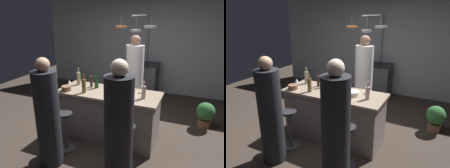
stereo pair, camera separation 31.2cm
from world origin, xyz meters
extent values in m
plane|color=#382D26|center=(0.00, 0.00, 0.00)|extent=(9.00, 9.00, 0.00)
cube|color=#9EA3A8|center=(0.00, 2.85, 1.30)|extent=(6.40, 0.16, 2.60)
cube|color=slate|center=(0.00, 0.00, 0.43)|extent=(1.72, 0.66, 0.86)
cube|color=gray|center=(0.00, 0.00, 0.88)|extent=(1.80, 0.72, 0.04)
cube|color=#47474C|center=(0.00, 2.45, 0.43)|extent=(0.76, 0.60, 0.86)
cube|color=black|center=(0.00, 2.45, 0.88)|extent=(0.80, 0.64, 0.03)
cylinder|color=white|center=(0.15, 1.06, 0.79)|extent=(0.38, 0.38, 1.58)
sphere|color=#8C664C|center=(0.15, 1.06, 1.68)|extent=(0.22, 0.22, 0.22)
cylinder|color=#4C4C51|center=(0.55, -0.62, 0.01)|extent=(0.28, 0.28, 0.02)
cylinder|color=#4C4C51|center=(0.55, -0.62, 0.33)|extent=(0.06, 0.06, 0.62)
cylinder|color=black|center=(0.55, -0.62, 0.66)|extent=(0.26, 0.26, 0.04)
cylinder|color=black|center=(0.57, -1.01, 0.76)|extent=(0.36, 0.36, 1.53)
sphere|color=beige|center=(0.57, -1.01, 1.62)|extent=(0.21, 0.21, 0.21)
cylinder|color=#4C4C51|center=(-0.52, -0.62, 0.01)|extent=(0.28, 0.28, 0.02)
cylinder|color=#4C4C51|center=(-0.52, -0.62, 0.33)|extent=(0.06, 0.06, 0.62)
cylinder|color=black|center=(-0.52, -0.62, 0.66)|extent=(0.26, 0.26, 0.04)
cylinder|color=black|center=(-0.53, -0.99, 0.73)|extent=(0.35, 0.35, 1.47)
sphere|color=tan|center=(-0.53, -0.99, 1.56)|extent=(0.20, 0.20, 0.20)
cylinder|color=gray|center=(0.00, 2.70, 1.07)|extent=(0.04, 0.04, 2.15)
cylinder|color=gray|center=(0.00, 1.97, 2.15)|extent=(0.04, 1.47, 0.04)
cylinder|color=#B26638|center=(-0.30, 1.39, 1.92)|extent=(0.25, 0.25, 0.04)
cylinder|color=gray|center=(-0.30, 1.38, 2.03)|extent=(0.01, 0.01, 0.23)
cylinder|color=gray|center=(0.05, 1.35, 1.84)|extent=(0.22, 0.22, 0.04)
cylinder|color=gray|center=(0.05, 1.38, 2.00)|extent=(0.01, 0.01, 0.31)
cylinder|color=gray|center=(0.35, 1.41, 1.93)|extent=(0.25, 0.25, 0.04)
cylinder|color=gray|center=(0.35, 1.38, 2.04)|extent=(0.01, 0.01, 0.22)
cylinder|color=brown|center=(1.63, 1.10, 0.08)|extent=(0.24, 0.24, 0.16)
sphere|color=#2D6633|center=(1.63, 1.10, 0.34)|extent=(0.36, 0.36, 0.36)
cylinder|color=#382319|center=(-0.40, 0.12, 1.01)|extent=(0.05, 0.05, 0.21)
cylinder|color=#143319|center=(-0.29, 0.12, 1.01)|extent=(0.07, 0.07, 0.22)
cylinder|color=#143319|center=(-0.29, 0.12, 1.16)|extent=(0.03, 0.03, 0.08)
cylinder|color=gray|center=(-0.69, 0.16, 1.02)|extent=(0.07, 0.07, 0.24)
cylinder|color=gray|center=(-0.69, 0.16, 1.18)|extent=(0.03, 0.03, 0.08)
cylinder|color=#B78C8E|center=(0.63, -0.05, 1.00)|extent=(0.07, 0.07, 0.21)
cylinder|color=#B78C8E|center=(0.63, -0.05, 1.15)|extent=(0.03, 0.03, 0.08)
cylinder|color=brown|center=(-0.38, -0.19, 1.02)|extent=(0.07, 0.07, 0.24)
cylinder|color=brown|center=(-0.38, -0.19, 1.18)|extent=(0.03, 0.03, 0.08)
cylinder|color=silver|center=(0.54, 0.20, 0.90)|extent=(0.06, 0.06, 0.01)
cylinder|color=silver|center=(0.54, 0.20, 0.94)|extent=(0.01, 0.01, 0.07)
cone|color=silver|center=(0.54, 0.20, 1.01)|extent=(0.07, 0.07, 0.06)
cylinder|color=silver|center=(-0.76, -0.06, 0.90)|extent=(0.06, 0.06, 0.01)
cylinder|color=silver|center=(-0.76, -0.06, 0.94)|extent=(0.01, 0.01, 0.07)
cone|color=silver|center=(-0.76, -0.06, 1.01)|extent=(0.07, 0.07, 0.06)
cylinder|color=silver|center=(0.14, 0.05, 0.90)|extent=(0.06, 0.06, 0.01)
cylinder|color=silver|center=(0.14, 0.05, 0.94)|extent=(0.01, 0.01, 0.07)
cone|color=silver|center=(0.14, 0.05, 1.01)|extent=(0.07, 0.07, 0.06)
cylinder|color=brown|center=(-0.72, -0.22, 0.94)|extent=(0.17, 0.17, 0.08)
cylinder|color=silver|center=(0.36, 0.00, 0.94)|extent=(0.21, 0.21, 0.07)
camera|label=1|loc=(1.40, -3.21, 2.21)|focal=34.37mm
camera|label=2|loc=(1.68, -3.07, 2.21)|focal=34.37mm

